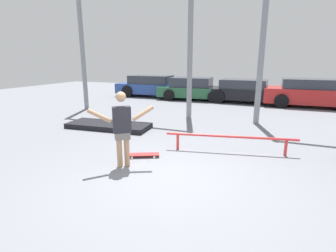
{
  "coord_description": "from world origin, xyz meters",
  "views": [
    {
      "loc": [
        1.85,
        -4.41,
        2.23
      ],
      "look_at": [
        -0.42,
        1.09,
        0.73
      ],
      "focal_mm": 28.0,
      "sensor_mm": 36.0,
      "label": 1
    }
  ],
  "objects_px": {
    "parked_car_green": "(193,89)",
    "parked_car_blue": "(153,86)",
    "parked_car_black": "(246,91)",
    "parked_car_red": "(311,93)",
    "skateboarder": "(122,126)",
    "manual_pad": "(109,126)",
    "skateboard": "(143,155)",
    "grind_rail": "(230,139)"
  },
  "relations": [
    {
      "from": "parked_car_blue",
      "to": "parked_car_red",
      "type": "xyz_separation_m",
      "value": [
        8.68,
        -0.46,
        0.02
      ]
    },
    {
      "from": "skateboarder",
      "to": "parked_car_red",
      "type": "bearing_deg",
      "value": 26.61
    },
    {
      "from": "parked_car_green",
      "to": "parked_car_red",
      "type": "distance_m",
      "value": 5.97
    },
    {
      "from": "parked_car_green",
      "to": "parked_car_black",
      "type": "height_order",
      "value": "parked_car_green"
    },
    {
      "from": "skateboarder",
      "to": "parked_car_green",
      "type": "xyz_separation_m",
      "value": [
        -1.51,
        10.03,
        -0.29
      ]
    },
    {
      "from": "grind_rail",
      "to": "parked_car_red",
      "type": "relative_size",
      "value": 0.72
    },
    {
      "from": "manual_pad",
      "to": "parked_car_black",
      "type": "relative_size",
      "value": 0.65
    },
    {
      "from": "manual_pad",
      "to": "parked_car_red",
      "type": "distance_m",
      "value": 9.84
    },
    {
      "from": "skateboarder",
      "to": "manual_pad",
      "type": "relative_size",
      "value": 0.58
    },
    {
      "from": "parked_car_green",
      "to": "parked_car_red",
      "type": "relative_size",
      "value": 0.95
    },
    {
      "from": "skateboarder",
      "to": "manual_pad",
      "type": "distance_m",
      "value": 3.52
    },
    {
      "from": "grind_rail",
      "to": "parked_car_green",
      "type": "height_order",
      "value": "parked_car_green"
    },
    {
      "from": "parked_car_blue",
      "to": "parked_car_black",
      "type": "distance_m",
      "value": 5.62
    },
    {
      "from": "manual_pad",
      "to": "parked_car_green",
      "type": "distance_m",
      "value": 7.46
    },
    {
      "from": "parked_car_red",
      "to": "parked_car_black",
      "type": "bearing_deg",
      "value": 174.19
    },
    {
      "from": "skateboard",
      "to": "manual_pad",
      "type": "distance_m",
      "value": 3.06
    },
    {
      "from": "skateboard",
      "to": "parked_car_black",
      "type": "relative_size",
      "value": 0.18
    },
    {
      "from": "grind_rail",
      "to": "parked_car_black",
      "type": "distance_m",
      "value": 8.34
    },
    {
      "from": "grind_rail",
      "to": "parked_car_blue",
      "type": "xyz_separation_m",
      "value": [
        -6.19,
        8.54,
        0.29
      ]
    },
    {
      "from": "grind_rail",
      "to": "parked_car_blue",
      "type": "height_order",
      "value": "parked_car_blue"
    },
    {
      "from": "parked_car_black",
      "to": "parked_car_blue",
      "type": "bearing_deg",
      "value": 179.09
    },
    {
      "from": "parked_car_green",
      "to": "parked_car_blue",
      "type": "bearing_deg",
      "value": 170.14
    },
    {
      "from": "skateboarder",
      "to": "parked_car_red",
      "type": "relative_size",
      "value": 0.37
    },
    {
      "from": "parked_car_green",
      "to": "parked_car_black",
      "type": "relative_size",
      "value": 0.96
    },
    {
      "from": "skateboard",
      "to": "skateboarder",
      "type": "bearing_deg",
      "value": -128.32
    },
    {
      "from": "skateboarder",
      "to": "manual_pad",
      "type": "xyz_separation_m",
      "value": [
        -2.21,
        2.62,
        -0.82
      ]
    },
    {
      "from": "skateboarder",
      "to": "parked_car_black",
      "type": "height_order",
      "value": "skateboarder"
    },
    {
      "from": "skateboard",
      "to": "parked_car_green",
      "type": "distance_m",
      "value": 9.54
    },
    {
      "from": "grind_rail",
      "to": "skateboard",
      "type": "bearing_deg",
      "value": -148.63
    },
    {
      "from": "skateboard",
      "to": "parked_car_blue",
      "type": "bearing_deg",
      "value": 87.84
    },
    {
      "from": "skateboarder",
      "to": "parked_car_green",
      "type": "height_order",
      "value": "skateboarder"
    },
    {
      "from": "manual_pad",
      "to": "parked_car_blue",
      "type": "bearing_deg",
      "value": 104.72
    },
    {
      "from": "parked_car_green",
      "to": "parked_car_red",
      "type": "bearing_deg",
      "value": -5.97
    },
    {
      "from": "parked_car_red",
      "to": "parked_car_green",
      "type": "bearing_deg",
      "value": 176.84
    },
    {
      "from": "manual_pad",
      "to": "parked_car_red",
      "type": "bearing_deg",
      "value": 47.31
    },
    {
      "from": "skateboarder",
      "to": "parked_car_blue",
      "type": "distance_m",
      "value": 11.13
    },
    {
      "from": "parked_car_blue",
      "to": "grind_rail",
      "type": "bearing_deg",
      "value": -56.62
    },
    {
      "from": "parked_car_green",
      "to": "parked_car_black",
      "type": "xyz_separation_m",
      "value": [
        2.9,
        0.05,
        -0.0
      ]
    },
    {
      "from": "manual_pad",
      "to": "grind_rail",
      "type": "bearing_deg",
      "value": -11.62
    },
    {
      "from": "manual_pad",
      "to": "skateboard",
      "type": "bearing_deg",
      "value": -40.13
    },
    {
      "from": "manual_pad",
      "to": "parked_car_green",
      "type": "bearing_deg",
      "value": 84.65
    },
    {
      "from": "parked_car_blue",
      "to": "parked_car_green",
      "type": "xyz_separation_m",
      "value": [
        2.71,
        -0.27,
        -0.03
      ]
    }
  ]
}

